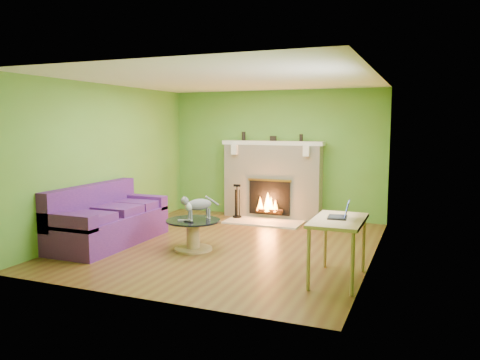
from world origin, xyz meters
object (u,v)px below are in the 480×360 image
(coffee_table, at_px, (193,232))
(cat, at_px, (199,207))
(sofa, at_px, (106,221))
(desk, at_px, (338,226))

(coffee_table, height_order, cat, cat)
(cat, bearing_deg, coffee_table, -111.36)
(coffee_table, bearing_deg, cat, 32.01)
(cat, bearing_deg, sofa, -136.11)
(coffee_table, bearing_deg, desk, -14.33)
(sofa, distance_m, coffee_table, 1.51)
(sofa, relative_size, coffee_table, 2.53)
(coffee_table, height_order, desk, desk)
(sofa, height_order, desk, sofa)
(sofa, height_order, coffee_table, sofa)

